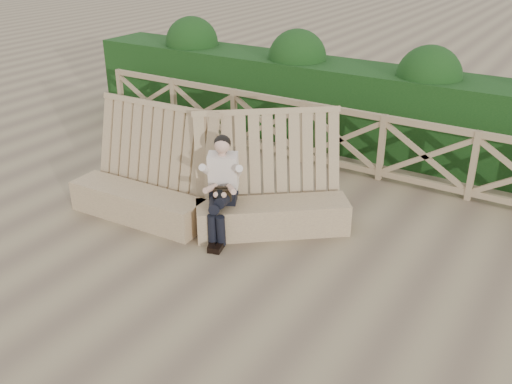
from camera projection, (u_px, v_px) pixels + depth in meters
The scene contains 5 objects.
ground at pixel (219, 264), 7.05m from camera, with size 60.00×60.00×0.00m, color brown.
bench at pixel (205, 197), 7.88m from camera, with size 3.81×2.01×1.57m.
woman at pixel (222, 184), 7.44m from camera, with size 0.59×0.87×1.37m.
guardrail at pixel (340, 139), 9.49m from camera, with size 10.10×0.09×1.10m.
hedge at pixel (369, 110), 10.33m from camera, with size 12.00×1.20×1.50m, color black.
Camera 1 is at (3.57, -4.83, 3.83)m, focal length 40.00 mm.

